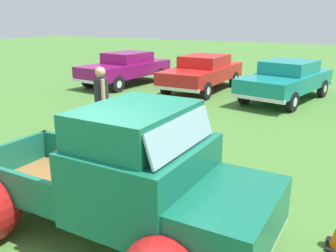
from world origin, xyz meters
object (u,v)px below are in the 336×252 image
Objects in this scene: show_car_2 at (287,79)px; spectator_0 at (102,99)px; show_car_0 at (126,67)px; show_car_1 at (203,72)px; vintage_pickup_truck at (127,190)px.

spectator_0 is (-3.00, -6.88, 0.28)m from show_car_2.
show_car_0 and show_car_1 have the same top height.
show_car_0 and show_car_2 have the same top height.
show_car_0 is at bearing -82.36° from show_car_1.
show_car_1 is at bearing -82.53° from show_car_2.
vintage_pickup_truck is at bearing -97.45° from spectator_0.
show_car_1 is at bearing 103.18° from show_car_0.
spectator_0 is at bearing -11.73° from show_car_2.
vintage_pickup_truck is at bearing 41.43° from show_car_0.
show_car_0 is at bearing 125.99° from vintage_pickup_truck.
show_car_2 is (6.95, 0.13, 0.00)m from show_car_0.
vintage_pickup_truck is 4.29m from spectator_0.
vintage_pickup_truck is 12.04m from show_car_0.
show_car_1 is at bearing 43.55° from spectator_0.
show_car_0 is 2.55× the size of spectator_0.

